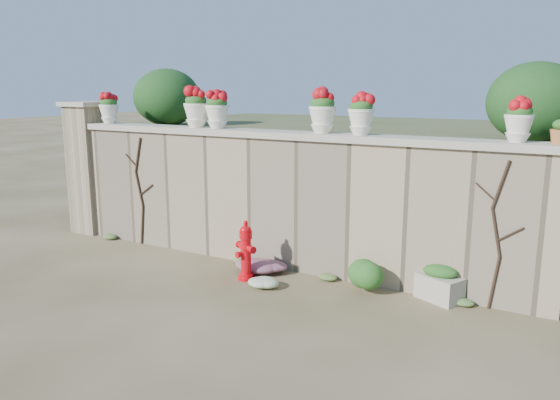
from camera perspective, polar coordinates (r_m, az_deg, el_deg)
The scene contains 20 objects.
ground at distance 7.31m, azimuth -7.29°, elevation -10.54°, with size 80.00×80.00×0.00m, color brown.
stone_wall at distance 8.45m, azimuth -0.17°, elevation -0.25°, with size 8.00×0.40×2.00m, color #9A8666.
wall_cap at distance 8.30m, azimuth -0.18°, elevation 6.86°, with size 8.10×0.52×0.10m, color #B9AE9C.
gate_pillar at distance 11.04m, azimuth -19.28°, elevation 3.29°, with size 0.72×0.72×2.48m.
raised_fill at distance 11.30m, azimuth 7.90°, elevation 2.71°, with size 9.00×6.00×2.00m, color #384C23.
back_shrub_left at distance 11.11m, azimuth -11.72°, elevation 10.46°, with size 1.30×1.30×1.10m, color #143814.
back_shrub_right at distance 8.41m, azimuth 25.12°, elevation 9.24°, with size 1.30×1.30×1.10m, color #143814.
vine_left at distance 9.87m, azimuth -14.44°, elevation 1.08°, with size 0.60×0.04×1.91m.
vine_right at distance 7.24m, azimuth 21.73°, elevation -3.25°, with size 0.60×0.04×1.91m.
fire_hydrant at distance 7.93m, azimuth -3.60°, elevation -5.26°, with size 0.38×0.27×0.88m.
planter_box at distance 7.54m, azimuth 16.33°, elevation -8.41°, with size 0.67×0.55×0.48m.
green_shrub at distance 7.54m, azimuth 8.57°, elevation -7.39°, with size 0.64×0.58×0.61m, color #1E5119.
magenta_clump at distance 8.34m, azimuth -2.21°, elevation -6.67°, with size 0.94×0.63×0.25m, color #AC2287.
white_flowers at distance 7.71m, azimuth -2.23°, elevation -8.50°, with size 0.51×0.41×0.18m, color white.
urn_pot_0 at distance 10.48m, azimuth -17.44°, elevation 9.12°, with size 0.35×0.35×0.55m.
urn_pot_1 at distance 9.14m, azimuth -8.76°, elevation 9.46°, with size 0.40×0.40×0.63m.
urn_pot_2 at distance 8.89m, azimuth -6.59°, elevation 9.34°, with size 0.38×0.38×0.60m.
urn_pot_3 at distance 7.94m, azimuth 4.47°, elevation 9.18°, with size 0.40×0.40×0.62m.
urn_pot_4 at distance 7.71m, azimuth 8.48°, elevation 8.86°, with size 0.37×0.37×0.58m.
urn_pot_5 at distance 7.23m, azimuth 23.69°, elevation 7.65°, with size 0.34×0.34×0.54m.
Camera 1 is at (4.09, -5.38, 2.77)m, focal length 35.00 mm.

